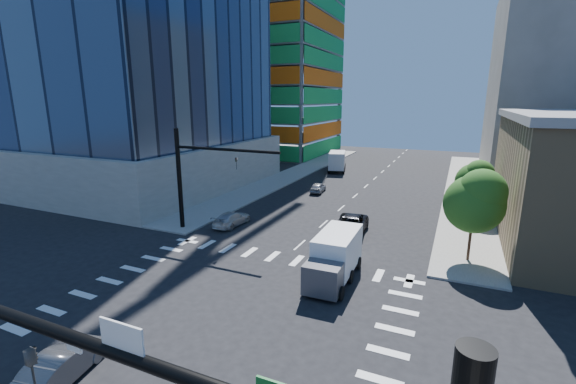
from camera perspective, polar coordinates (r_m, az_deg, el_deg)
The scene contains 14 objects.
ground at distance 22.25m, azimuth -10.68°, elevation -18.10°, with size 160.00×160.00×0.00m, color black.
road_markings at distance 22.25m, azimuth -10.68°, elevation -18.09°, with size 20.00×20.00×0.01m, color silver.
sidewalk_ne at distance 56.58m, azimuth 24.85°, elevation 0.55°, with size 5.00×60.00×0.15m, color gray.
sidewalk_nw at distance 61.31m, azimuth 0.88°, elevation 2.74°, with size 5.00×60.00×0.15m, color gray.
construction_building at distance 87.37m, azimuth -2.66°, elevation 22.12°, with size 25.16×34.50×70.60m.
signal_mast_nw at distance 34.74m, azimuth -13.97°, elevation 3.05°, with size 10.20×0.40×9.00m.
tree_south at distance 30.13m, azimuth 26.15°, elevation -1.11°, with size 4.16×4.16×6.82m.
tree_north at distance 42.02m, azimuth 26.03°, elevation 1.75°, with size 3.54×3.52×5.78m.
car_nb_far at distance 34.51m, azimuth 9.23°, elevation -4.86°, with size 2.62×5.69×1.58m, color black.
car_sb_near at distance 36.67m, azimuth -8.33°, elevation -3.93°, with size 1.84×4.53×1.32m, color silver.
car_sb_mid at distance 49.30m, azimuth 4.46°, elevation 0.68°, with size 1.51×3.74×1.27m, color gray.
car_sb_cross at distance 20.18m, azimuth -30.39°, elevation -21.18°, with size 1.48×4.26×1.40m, color #4D4E52.
box_truck_near at distance 25.48m, azimuth 6.73°, elevation -10.23°, with size 2.62×5.90×3.06m.
box_truck_far at distance 64.46m, azimuth 7.30°, elevation 4.41°, with size 4.13×6.75×3.30m.
Camera 1 is at (11.14, -15.38, 11.60)m, focal length 24.00 mm.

